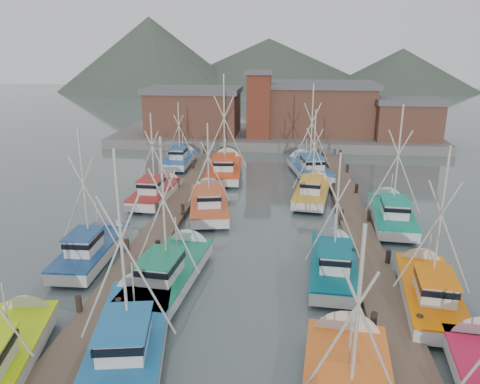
# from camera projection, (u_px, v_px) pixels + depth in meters

# --- Properties ---
(ground) EXTENTS (260.00, 260.00, 0.00)m
(ground) POSITION_uv_depth(u_px,v_px,m) (256.00, 249.00, 30.66)
(ground) COLOR #51615F
(ground) RESTS_ON ground
(dock_left) EXTENTS (2.30, 46.00, 1.50)m
(dock_left) POSITION_uv_depth(u_px,v_px,m) (167.00, 220.00, 35.12)
(dock_left) COLOR brown
(dock_left) RESTS_ON ground
(dock_right) EXTENTS (2.30, 46.00, 1.50)m
(dock_right) POSITION_uv_depth(u_px,v_px,m) (357.00, 227.00, 33.75)
(dock_right) COLOR brown
(dock_right) RESTS_ON ground
(quay) EXTENTS (44.00, 16.00, 1.20)m
(quay) POSITION_uv_depth(u_px,v_px,m) (274.00, 136.00, 65.60)
(quay) COLOR slate
(quay) RESTS_ON ground
(shed_left) EXTENTS (12.72, 8.48, 6.20)m
(shed_left) POSITION_uv_depth(u_px,v_px,m) (194.00, 110.00, 63.66)
(shed_left) COLOR brown
(shed_left) RESTS_ON quay
(shed_center) EXTENTS (14.84, 9.54, 6.90)m
(shed_center) POSITION_uv_depth(u_px,v_px,m) (319.00, 107.00, 63.79)
(shed_center) COLOR brown
(shed_center) RESTS_ON quay
(shed_right) EXTENTS (8.48, 6.36, 5.20)m
(shed_right) POSITION_uv_depth(u_px,v_px,m) (407.00, 118.00, 60.12)
(shed_right) COLOR brown
(shed_right) RESTS_ON quay
(lookout_tower) EXTENTS (3.60, 3.60, 8.50)m
(lookout_tower) POSITION_uv_depth(u_px,v_px,m) (259.00, 104.00, 60.51)
(lookout_tower) COLOR maroon
(lookout_tower) RESTS_ON quay
(distant_hills) EXTENTS (175.00, 140.00, 42.00)m
(distant_hills) POSITION_uv_depth(u_px,v_px,m) (243.00, 88.00, 148.26)
(distant_hills) COLOR #445042
(distant_hills) RESTS_ON ground
(boat_0) EXTENTS (4.51, 9.94, 9.96)m
(boat_0) POSITION_uv_depth(u_px,v_px,m) (132.00, 332.00, 20.60)
(boat_0) COLOR #101D38
(boat_0) RESTS_ON ground
(boat_2) EXTENTS (4.19, 8.88, 7.03)m
(boat_2) POSITION_uv_depth(u_px,v_px,m) (3.00, 356.00, 19.06)
(boat_2) COLOR #101D38
(boat_2) RESTS_ON ground
(boat_4) EXTENTS (3.73, 9.47, 9.24)m
(boat_4) POSITION_uv_depth(u_px,v_px,m) (172.00, 270.00, 26.27)
(boat_4) COLOR #101D38
(boat_4) RESTS_ON ground
(boat_5) EXTENTS (3.24, 8.50, 8.04)m
(boat_5) POSITION_uv_depth(u_px,v_px,m) (333.00, 263.00, 27.21)
(boat_5) COLOR #101D38
(boat_5) RESTS_ON ground
(boat_6) EXTENTS (3.62, 8.11, 8.97)m
(boat_6) POSITION_uv_depth(u_px,v_px,m) (94.00, 248.00, 29.16)
(boat_6) COLOR #101D38
(boat_6) RESTS_ON ground
(boat_7) EXTENTS (3.65, 8.64, 9.11)m
(boat_7) POSITION_uv_depth(u_px,v_px,m) (428.00, 290.00, 24.18)
(boat_7) COLOR #101D38
(boat_7) RESTS_ON ground
(boat_8) EXTENTS (4.37, 9.46, 7.99)m
(boat_8) POSITION_uv_depth(u_px,v_px,m) (209.00, 203.00, 37.64)
(boat_8) COLOR #101D38
(boat_8) RESTS_ON ground
(boat_9) EXTENTS (3.75, 8.70, 8.49)m
(boat_9) POSITION_uv_depth(u_px,v_px,m) (313.00, 191.00, 40.56)
(boat_9) COLOR #101D38
(boat_9) RESTS_ON ground
(boat_10) EXTENTS (3.39, 8.54, 8.22)m
(boat_10) POSITION_uv_depth(u_px,v_px,m) (157.00, 191.00, 40.57)
(boat_10) COLOR #101D38
(boat_10) RESTS_ON ground
(boat_11) EXTENTS (3.89, 9.03, 9.66)m
(boat_11) POSITION_uv_depth(u_px,v_px,m) (391.00, 213.00, 35.23)
(boat_11) COLOR #101D38
(boat_11) RESTS_ON ground
(boat_12) EXTENTS (4.47, 10.48, 11.17)m
(boat_12) POSITION_uv_depth(u_px,v_px,m) (225.00, 168.00, 48.21)
(boat_12) COLOR #101D38
(boat_12) RESTS_ON ground
(boat_13) EXTENTS (4.75, 9.93, 10.16)m
(boat_13) POSITION_uv_depth(u_px,v_px,m) (308.00, 168.00, 48.30)
(boat_13) COLOR #101D38
(boat_13) RESTS_ON ground
(boat_14) EXTENTS (3.15, 7.99, 7.65)m
(boat_14) POSITION_uv_depth(u_px,v_px,m) (181.00, 159.00, 52.13)
(boat_14) COLOR #101D38
(boat_14) RESTS_ON ground
(gull_near) EXTENTS (1.55, 0.62, 0.24)m
(gull_near) POSITION_uv_depth(u_px,v_px,m) (161.00, 146.00, 21.56)
(gull_near) COLOR gray
(gull_near) RESTS_ON ground
(gull_far) EXTENTS (1.55, 0.66, 0.24)m
(gull_far) POSITION_uv_depth(u_px,v_px,m) (301.00, 160.00, 29.77)
(gull_far) COLOR gray
(gull_far) RESTS_ON ground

